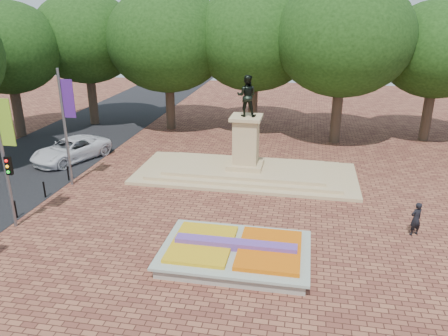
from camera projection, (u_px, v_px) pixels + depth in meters
The scene contains 8 objects.
ground at pixel (221, 235), 20.78m from camera, with size 90.00×90.00×0.00m, color brown.
asphalt_street at pixel (8, 176), 28.01m from camera, with size 9.00×90.00×0.02m, color black.
flower_bed at pixel (236, 252), 18.63m from camera, with size 6.30×4.30×0.91m.
monument at pixel (245, 162), 27.84m from camera, with size 14.00×6.00×6.40m.
tree_row_back at pixel (294, 54), 34.62m from camera, with size 44.80×8.80×10.43m.
banner_poles at pixel (0, 154), 20.00m from camera, with size 0.88×11.17×7.00m.
van at pixel (71, 150), 30.59m from camera, with size 2.61×5.66×1.57m, color silver.
pedestrian at pixel (416, 219), 20.55m from camera, with size 0.61×0.40×1.67m, color black.
Camera 1 is at (3.56, -18.01, 10.25)m, focal length 35.00 mm.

